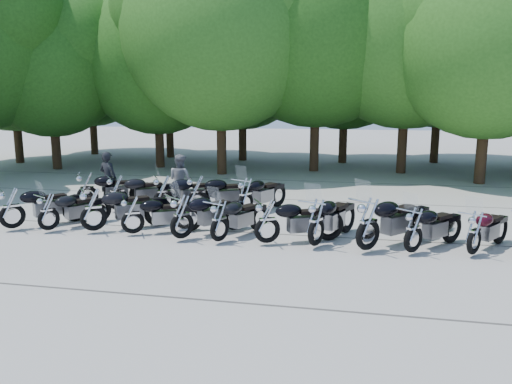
% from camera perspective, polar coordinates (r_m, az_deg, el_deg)
% --- Properties ---
extents(ground, '(90.00, 90.00, 0.00)m').
position_cam_1_polar(ground, '(11.76, -1.45, -6.63)').
color(ground, '#9A948B').
rests_on(ground, ground).
extents(tree_0, '(7.50, 7.50, 9.21)m').
position_cam_1_polar(tree_0, '(29.94, -26.20, 13.44)').
color(tree_0, '#3A2614').
rests_on(tree_0, ground).
extents(tree_1, '(6.97, 6.97, 8.55)m').
position_cam_1_polar(tree_1, '(26.56, -22.50, 13.34)').
color(tree_1, '#3A2614').
rests_on(tree_1, ground).
extents(tree_2, '(7.31, 7.31, 8.97)m').
position_cam_1_polar(tree_2, '(25.76, -11.29, 14.60)').
color(tree_2, '#3A2614').
rests_on(tree_2, ground).
extents(tree_3, '(8.70, 8.70, 10.67)m').
position_cam_1_polar(tree_3, '(23.16, -4.12, 17.73)').
color(tree_3, '#3A2614').
rests_on(tree_3, ground).
extents(tree_4, '(9.13, 9.13, 11.20)m').
position_cam_1_polar(tree_4, '(24.31, 6.97, 18.10)').
color(tree_4, '#3A2614').
rests_on(tree_4, ground).
extents(tree_5, '(9.04, 9.04, 11.10)m').
position_cam_1_polar(tree_5, '(24.42, 17.04, 17.54)').
color(tree_5, '#3A2614').
rests_on(tree_5, ground).
extents(tree_6, '(8.00, 8.00, 9.82)m').
position_cam_1_polar(tree_6, '(22.45, 25.30, 15.67)').
color(tree_6, '#3A2614').
rests_on(tree_6, ground).
extents(tree_9, '(7.59, 7.59, 9.32)m').
position_cam_1_polar(tree_9, '(32.78, -18.50, 13.77)').
color(tree_9, '#3A2614').
rests_on(tree_9, ground).
extents(tree_10, '(7.78, 7.78, 9.55)m').
position_cam_1_polar(tree_10, '(29.99, -10.10, 14.73)').
color(tree_10, '#3A2614').
rests_on(tree_10, ground).
extents(tree_11, '(7.56, 7.56, 9.28)m').
position_cam_1_polar(tree_11, '(28.14, -1.59, 14.83)').
color(tree_11, '#3A2614').
rests_on(tree_11, ground).
extents(tree_12, '(7.88, 7.88, 9.67)m').
position_cam_1_polar(tree_12, '(27.50, 10.22, 15.24)').
color(tree_12, '#3A2614').
rests_on(tree_12, ground).
extents(tree_13, '(8.31, 8.31, 10.20)m').
position_cam_1_polar(tree_13, '(28.83, 20.41, 15.17)').
color(tree_13, '#3A2614').
rests_on(tree_13, ground).
extents(motorcycle_0, '(2.05, 2.22, 1.31)m').
position_cam_1_polar(motorcycle_0, '(14.75, -26.16, -1.52)').
color(motorcycle_0, black).
rests_on(motorcycle_0, ground).
extents(motorcycle_1, '(1.63, 2.09, 1.17)m').
position_cam_1_polar(motorcycle_1, '(14.19, -22.66, -1.98)').
color(motorcycle_1, black).
rests_on(motorcycle_1, ground).
extents(motorcycle_2, '(2.33, 2.04, 1.35)m').
position_cam_1_polar(motorcycle_2, '(13.67, -18.12, -1.76)').
color(motorcycle_2, black).
rests_on(motorcycle_2, ground).
extents(motorcycle_3, '(2.11, 1.54, 1.16)m').
position_cam_1_polar(motorcycle_3, '(13.16, -13.94, -2.42)').
color(motorcycle_3, black).
rests_on(motorcycle_3, ground).
extents(motorcycle_4, '(1.97, 2.26, 1.31)m').
position_cam_1_polar(motorcycle_4, '(12.43, -8.48, -2.65)').
color(motorcycle_4, black).
rests_on(motorcycle_4, ground).
extents(motorcycle_5, '(1.57, 2.19, 1.21)m').
position_cam_1_polar(motorcycle_5, '(12.12, -4.21, -3.15)').
color(motorcycle_5, black).
rests_on(motorcycle_5, ground).
extents(motorcycle_6, '(2.30, 1.62, 1.26)m').
position_cam_1_polar(motorcycle_6, '(11.93, 1.30, -3.21)').
color(motorcycle_6, black).
rests_on(motorcycle_6, ground).
extents(motorcycle_7, '(1.60, 2.45, 1.33)m').
position_cam_1_polar(motorcycle_7, '(11.79, 6.91, -3.29)').
color(motorcycle_7, black).
rests_on(motorcycle_7, ground).
extents(motorcycle_8, '(2.32, 2.41, 1.45)m').
position_cam_1_polar(motorcycle_8, '(11.62, 12.71, -3.39)').
color(motorcycle_8, black).
rests_on(motorcycle_8, ground).
extents(motorcycle_9, '(1.92, 2.07, 1.23)m').
position_cam_1_polar(motorcycle_9, '(11.77, 17.58, -4.02)').
color(motorcycle_9, black).
rests_on(motorcycle_9, ground).
extents(motorcycle_10, '(1.70, 2.07, 1.17)m').
position_cam_1_polar(motorcycle_10, '(12.11, 23.72, -4.15)').
color(motorcycle_10, '#340711').
rests_on(motorcycle_10, ground).
extents(motorcycle_12, '(2.42, 1.65, 1.32)m').
position_cam_1_polar(motorcycle_12, '(16.78, -18.73, 0.42)').
color(motorcycle_12, black).
rests_on(motorcycle_12, ground).
extents(motorcycle_13, '(2.25, 1.93, 1.29)m').
position_cam_1_polar(motorcycle_13, '(16.01, -15.57, 0.06)').
color(motorcycle_13, black).
rests_on(motorcycle_13, ground).
extents(motorcycle_14, '(2.37, 1.83, 1.33)m').
position_cam_1_polar(motorcycle_14, '(15.48, -10.48, -0.01)').
color(motorcycle_14, black).
rests_on(motorcycle_14, ground).
extents(motorcycle_15, '(2.45, 1.72, 1.34)m').
position_cam_1_polar(motorcycle_15, '(15.23, -6.71, -0.05)').
color(motorcycle_15, black).
rests_on(motorcycle_15, ground).
extents(motorcycle_16, '(1.67, 2.37, 1.30)m').
position_cam_1_polar(motorcycle_16, '(14.86, -1.21, -0.33)').
color(motorcycle_16, black).
rests_on(motorcycle_16, ground).
extents(rider_0, '(0.73, 0.57, 1.77)m').
position_cam_1_polar(rider_0, '(17.11, -16.52, 1.51)').
color(rider_0, black).
rests_on(rider_0, ground).
extents(rider_1, '(1.02, 0.92, 1.70)m').
position_cam_1_polar(rider_1, '(16.52, -8.66, 1.38)').
color(rider_1, gray).
rests_on(rider_1, ground).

